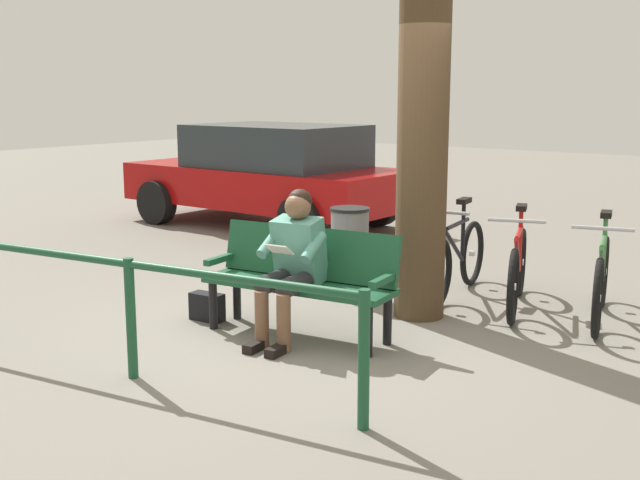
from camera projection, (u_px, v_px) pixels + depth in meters
name	position (u px, v px, depth m)	size (l,w,h in m)	color
ground_plane	(290.00, 338.00, 6.43)	(40.00, 40.00, 0.00)	slate
bench	(302.00, 273.00, 6.46)	(1.65, 0.69, 0.87)	#194C2D
person_reading	(293.00, 258.00, 6.29)	(0.53, 0.80, 1.20)	#4C8C7A
handbag	(207.00, 307.00, 6.91)	(0.30, 0.14, 0.24)	black
tree_trunk	(424.00, 92.00, 6.71)	(0.44, 0.44, 3.89)	#4C3823
litter_bin	(350.00, 252.00, 7.67)	(0.38, 0.38, 0.86)	slate
bicycle_orange	(601.00, 281.00, 6.84)	(0.60, 1.63, 0.94)	black
bicycle_red	(517.00, 270.00, 7.23)	(0.68, 1.60, 0.94)	black
bicycle_black	(456.00, 260.00, 7.67)	(0.48, 1.67, 0.94)	black
railing_fence	(130.00, 293.00, 5.45)	(3.58, 0.59, 0.85)	#194C2D
parked_car	(269.00, 173.00, 11.59)	(4.21, 2.04, 1.47)	#A50C0C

